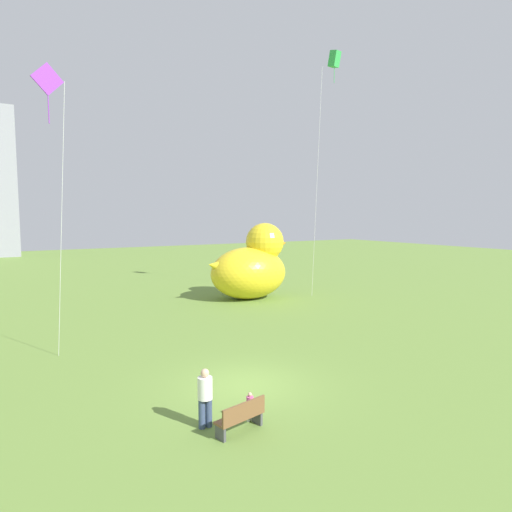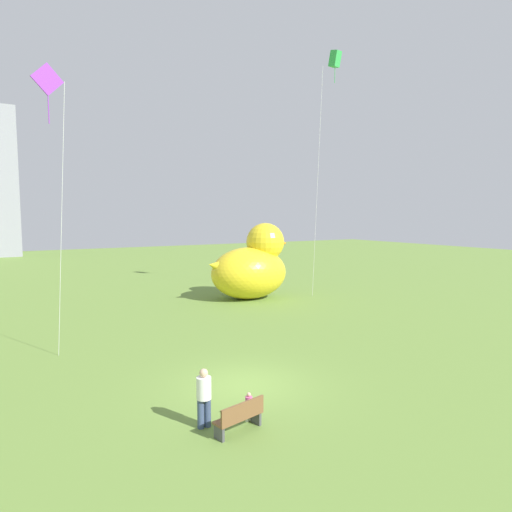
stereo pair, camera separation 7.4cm
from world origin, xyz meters
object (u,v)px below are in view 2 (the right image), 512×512
Objects in this scene: person_child at (249,405)px; giant_inflatable_duck at (252,266)px; park_bench at (240,416)px; person_adult at (204,395)px; kite_purple at (49,93)px; kite_green at (335,61)px.

giant_inflatable_duck reaches higher than person_child.
park_bench is 1.81× the size of person_child.
person_child is at bearing -120.18° from giant_inflatable_duck.
giant_inflatable_duck is (10.86, 16.16, 1.38)m from person_adult.
kite_purple reaches higher than giant_inflatable_duck.
giant_inflatable_duck is (9.58, 16.48, 1.84)m from person_child.
kite_green is at bearing 40.66° from person_adult.
kite_purple reaches higher than person_adult.
kite_green is at bearing -15.48° from giant_inflatable_duck.
kite_green is 1.50× the size of kite_purple.
park_bench is at bearing -47.00° from person_adult.
giant_inflatable_duck is at bearing 59.82° from person_child.
person_adult is 19.52m from giant_inflatable_duck.
giant_inflatable_duck is 17.85m from kite_purple.
park_bench is 27.80m from kite_green.
kite_purple is at bearing -162.98° from kite_green.
park_bench is at bearing -120.86° from giant_inflatable_duck.
park_bench is at bearing -139.30° from person_child.
person_adult is at bearing -139.34° from kite_green.
person_adult is 1.98× the size of person_child.
kite_purple is (-2.82, 8.46, 9.87)m from person_adult.
kite_purple is (-3.55, 9.25, 10.34)m from park_bench.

